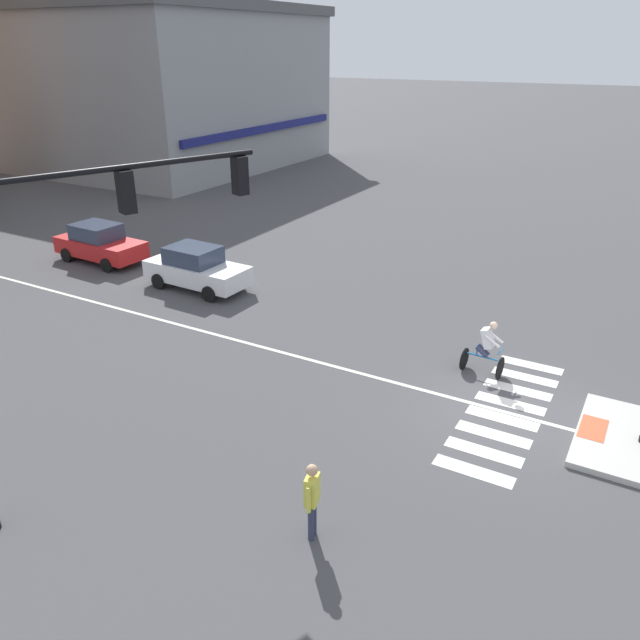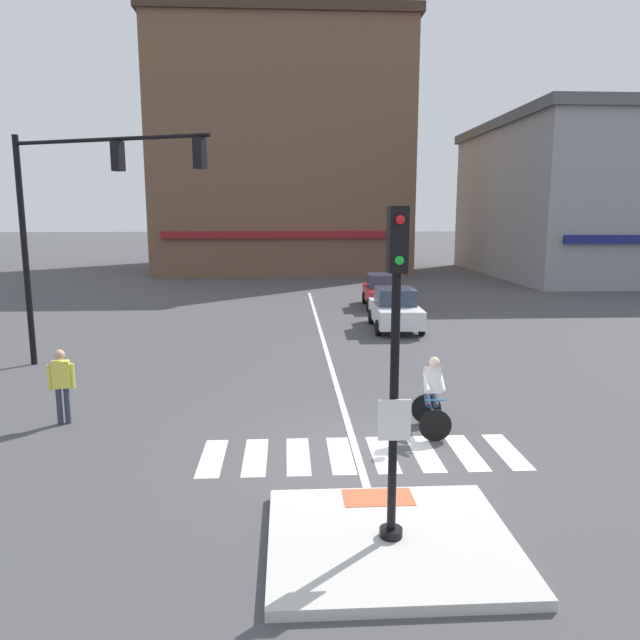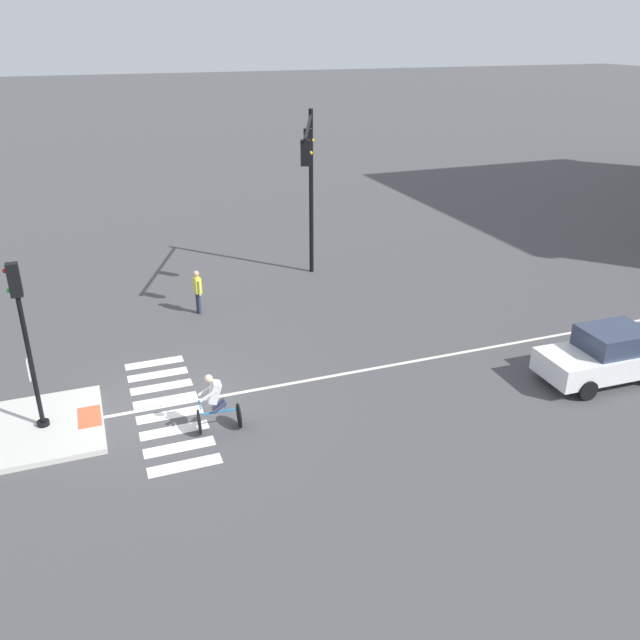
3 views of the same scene
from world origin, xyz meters
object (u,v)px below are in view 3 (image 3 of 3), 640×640
Objects in this scene: cyclist at (216,402)px; pedestrian_at_curb_left at (197,288)px; car_white_eastbound_far at (608,355)px; traffic_light_mast at (310,170)px; signal_pole at (24,332)px.

cyclist is 1.01× the size of pedestrian_at_curb_left.
traffic_light_mast is at bearing -150.60° from car_white_eastbound_far.
pedestrian_at_curb_left is at bearing 172.68° from cyclist.
car_white_eastbound_far is at bearing 83.47° from cyclist.
traffic_light_mast is 1.64× the size of car_white_eastbound_far.
cyclist reaches higher than car_white_eastbound_far.
signal_pole is 0.66× the size of traffic_light_mast.
traffic_light_mast is 6.18m from pedestrian_at_curb_left.
traffic_light_mast is 4.08× the size of pedestrian_at_curb_left.
pedestrian_at_curb_left reaches higher than car_white_eastbound_far.
signal_pole reaches higher than pedestrian_at_curb_left.
cyclist is 7.99m from pedestrian_at_curb_left.
traffic_light_mast reaches higher than cyclist.
cyclist is at bearing -96.53° from car_white_eastbound_far.
signal_pole reaches higher than cyclist.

